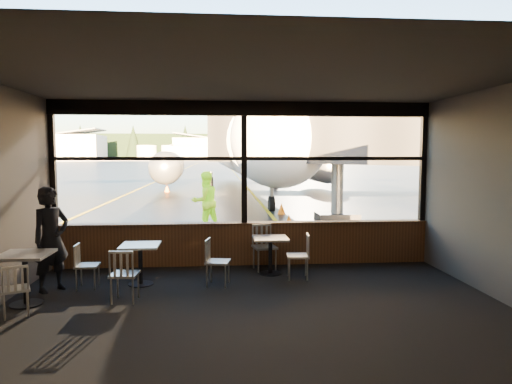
{
  "coord_description": "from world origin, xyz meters",
  "views": [
    {
      "loc": [
        -0.55,
        -9.71,
        2.4
      ],
      "look_at": [
        0.34,
        1.0,
        1.5
      ],
      "focal_mm": 32.0,
      "sensor_mm": 36.0,
      "label": 1
    }
  ],
  "objects": [
    {
      "name": "chair_mid_s",
      "position": [
        -2.07,
        -2.31,
        0.44
      ],
      "size": [
        0.52,
        0.52,
        0.89
      ],
      "primitive_type": null,
      "rotation": [
        0.0,
        0.0,
        -0.08
      ],
      "color": "#ABA69B",
      "rests_on": "carpet_floor"
    },
    {
      "name": "chair_left_s",
      "position": [
        -3.55,
        -2.86,
        0.4
      ],
      "size": [
        0.58,
        0.58,
        0.8
      ],
      "primitive_type": null,
      "rotation": [
        0.0,
        0.0,
        0.43
      ],
      "color": "beige",
      "rests_on": "carpet_floor"
    },
    {
      "name": "fuel_tank_c",
      "position": [
        -10.0,
        182.0,
        3.0
      ],
      "size": [
        8.0,
        8.0,
        6.0
      ],
      "primitive_type": "cylinder",
      "color": "silver",
      "rests_on": "ground_plane"
    },
    {
      "name": "jet_bridge",
      "position": [
        3.6,
        5.5,
        2.32
      ],
      "size": [
        8.7,
        10.63,
        4.64
      ],
      "primitive_type": null,
      "color": "#2A2A2C",
      "rests_on": "ground_plane"
    },
    {
      "name": "window_transom",
      "position": [
        0.0,
        0.0,
        2.3
      ],
      "size": [
        8.0,
        0.1,
        0.08
      ],
      "primitive_type": "cube",
      "color": "black",
      "rests_on": "ground"
    },
    {
      "name": "cafe_table_mid",
      "position": [
        -1.98,
        -1.37,
        0.38
      ],
      "size": [
        0.68,
        0.68,
        0.75
      ],
      "primitive_type": null,
      "color": "#9F9992",
      "rests_on": "carpet_floor"
    },
    {
      "name": "chair_near_w",
      "position": [
        -0.57,
        -1.54,
        0.43
      ],
      "size": [
        0.56,
        0.56,
        0.87
      ],
      "primitive_type": null,
      "rotation": [
        0.0,
        0.0,
        -1.77
      ],
      "color": "#AFAB9E",
      "rests_on": "carpet_floor"
    },
    {
      "name": "airliner",
      "position": [
        1.25,
        21.29,
        5.45
      ],
      "size": [
        31.04,
        36.77,
        10.91
      ],
      "primitive_type": null,
      "rotation": [
        0.0,
        0.0,
        0.04
      ],
      "color": "white",
      "rests_on": "ground_plane"
    },
    {
      "name": "hangar_right",
      "position": [
        60.0,
        178.0,
        6.0
      ],
      "size": [
        50.0,
        20.0,
        12.0
      ],
      "primitive_type": null,
      "color": "silver",
      "rests_on": "ground_plane"
    },
    {
      "name": "cafe_table_near",
      "position": [
        0.47,
        -0.82,
        0.37
      ],
      "size": [
        0.68,
        0.68,
        0.75
      ],
      "primitive_type": null,
      "color": "gray",
      "rests_on": "carpet_floor"
    },
    {
      "name": "cone_extra",
      "position": [
        1.67,
        4.49,
        0.25
      ],
      "size": [
        0.36,
        0.36,
        0.5
      ],
      "primitive_type": "cone",
      "color": "#FF6B08",
      "rests_on": "ground_plane"
    },
    {
      "name": "mullion_left",
      "position": [
        -3.95,
        0.0,
        2.2
      ],
      "size": [
        0.12,
        0.12,
        2.6
      ],
      "primitive_type": "cube",
      "color": "black",
      "rests_on": "ground"
    },
    {
      "name": "chair_near_n",
      "position": [
        0.39,
        -0.5,
        0.47
      ],
      "size": [
        0.6,
        0.6,
        0.95
      ],
      "primitive_type": null,
      "rotation": [
        0.0,
        0.0,
        3.33
      ],
      "color": "#B1AD9F",
      "rests_on": "carpet_floor"
    },
    {
      "name": "fuel_tank_b",
      "position": [
        -20.0,
        182.0,
        3.0
      ],
      "size": [
        8.0,
        8.0,
        6.0
      ],
      "primitive_type": "cylinder",
      "color": "silver",
      "rests_on": "ground_plane"
    },
    {
      "name": "window_sill",
      "position": [
        0.0,
        0.0,
        0.45
      ],
      "size": [
        8.0,
        0.28,
        0.9
      ],
      "primitive_type": "cube",
      "color": "#5A331B",
      "rests_on": "ground"
    },
    {
      "name": "wall_right",
      "position": [
        4.0,
        -3.0,
        1.75
      ],
      "size": [
        0.04,
        6.0,
        3.5
      ],
      "primitive_type": "cube",
      "color": "#49423B",
      "rests_on": "ground"
    },
    {
      "name": "ceiling",
      "position": [
        0.0,
        -3.0,
        3.5
      ],
      "size": [
        8.0,
        6.0,
        0.04
      ],
      "primitive_type": "cube",
      "color": "#38332D",
      "rests_on": "ground"
    },
    {
      "name": "mullion_centre",
      "position": [
        0.0,
        0.0,
        2.2
      ],
      "size": [
        0.12,
        0.12,
        2.6
      ],
      "primitive_type": "cube",
      "color": "black",
      "rests_on": "ground"
    },
    {
      "name": "passenger",
      "position": [
        -3.45,
        -1.62,
        0.92
      ],
      "size": [
        0.76,
        0.8,
        1.84
      ],
      "primitive_type": "imported",
      "rotation": [
        0.0,
        0.0,
        0.9
      ],
      "color": "black",
      "rests_on": "carpet_floor"
    },
    {
      "name": "fuel_tank_a",
      "position": [
        -30.0,
        182.0,
        3.0
      ],
      "size": [
        8.0,
        8.0,
        6.0
      ],
      "primitive_type": "cylinder",
      "color": "silver",
      "rests_on": "ground_plane"
    },
    {
      "name": "cone_wing",
      "position": [
        -3.8,
        19.41,
        0.24
      ],
      "size": [
        0.34,
        0.34,
        0.48
      ],
      "primitive_type": "cone",
      "color": "#E95007",
      "rests_on": "ground_plane"
    },
    {
      "name": "wall_back",
      "position": [
        0.0,
        -6.0,
        1.75
      ],
      "size": [
        8.0,
        0.04,
        3.5
      ],
      "primitive_type": "cube",
      "color": "#49423B",
      "rests_on": "ground"
    },
    {
      "name": "cone_nose",
      "position": [
        1.96,
        8.24,
        0.22
      ],
      "size": [
        0.32,
        0.32,
        0.45
      ],
      "primitive_type": "cone",
      "color": "#FF4208",
      "rests_on": "ground_plane"
    },
    {
      "name": "chair_near_e",
      "position": [
        0.96,
        -1.19,
        0.44
      ],
      "size": [
        0.52,
        0.52,
        0.88
      ],
      "primitive_type": null,
      "rotation": [
        0.0,
        0.0,
        1.47
      ],
      "color": "beige",
      "rests_on": "carpet_floor"
    },
    {
      "name": "ground_crew",
      "position": [
        -0.96,
        4.43,
        0.93
      ],
      "size": [
        1.14,
        1.07,
        1.86
      ],
      "primitive_type": "imported",
      "rotation": [
        0.0,
        0.0,
        3.69
      ],
      "color": "#BFF219",
      "rests_on": "ground_plane"
    },
    {
      "name": "chair_mid_w",
      "position": [
        -2.88,
        -1.5,
        0.4
      ],
      "size": [
        0.45,
        0.45,
        0.81
      ],
      "primitive_type": null,
      "rotation": [
        0.0,
        0.0,
        -1.55
      ],
      "color": "#B0AA9E",
      "rests_on": "carpet_floor"
    },
    {
      "name": "carpet_floor",
      "position": [
        0.0,
        -3.0,
        0.01
      ],
      "size": [
        8.0,
        6.0,
        0.01
      ],
      "primitive_type": "cube",
      "color": "black",
      "rests_on": "ground"
    },
    {
      "name": "hangar_left",
      "position": [
        -70.0,
        180.0,
        5.5
      ],
      "size": [
        45.0,
        18.0,
        11.0
      ],
      "primitive_type": null,
      "color": "silver",
      "rests_on": "ground_plane"
    },
    {
      "name": "cafe_table_left",
      "position": [
        -3.6,
        -2.36,
        0.42
      ],
      "size": [
        0.76,
        0.76,
        0.83
      ],
      "primitive_type": null,
      "color": "gray",
      "rests_on": "carpet_floor"
    },
    {
      "name": "hangar_mid",
      "position": [
        0.0,
        185.0,
        5.0
      ],
      "size": [
        38.0,
        15.0,
        10.0
      ],
      "primitive_type": null,
      "color": "silver",
      "rests_on": "ground_plane"
    },
    {
      "name": "treeline",
      "position": [
        0.0,
        210.0,
        6.0
      ],
      "size": [
        360.0,
        3.0,
        12.0
      ],
      "primitive_type": "cube",
      "color": "black",
      "rests_on": "ground_plane"
    },
    {
      "name": "ground_plane",
      "position": [
        0.0,
        120.0,
        0.0
      ],
      "size": [
        520.0,
        520.0,
        0.0
      ],
      "primitive_type": "plane",
      "color": "black",
      "rests_on": "ground"
    },
    {
      "name": "mullion_right",
      "position": [
        3.95,
        0.0,
        2.2
      ],
      "size": [
        0.12,
        0.12,
        2.6
      ],
      "primitive_type": "cube",
      "color": "black",
      "rests_on": "ground"
    },
    {
      "name": "window_header",
      "position": [
        0.0,
        0.0,
        3.35
      ],
      "size": [
        8.0,
        0.18,
        0.3
      ],
      "primitive_type": "cube",
      "color": "black",
      "rests_on": "ground"
    }
  ]
}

